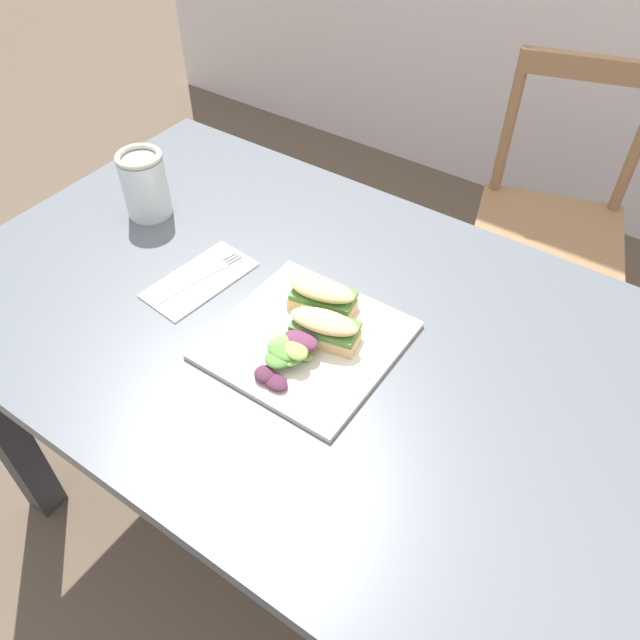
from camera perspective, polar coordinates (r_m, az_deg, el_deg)
The scene contains 10 objects.
ground_plane at distance 1.63m, azimuth 2.11°, elevation -23.44°, with size 8.67×8.67×0.00m, color brown.
dining_table at distance 1.17m, azimuth 0.10°, elevation -4.75°, with size 1.41×0.83×0.74m.
chair_wooden_far at distance 1.90m, azimuth 20.09°, elevation 8.09°, with size 0.50×0.50×0.87m.
plate_lunch at distance 1.05m, azimuth -1.24°, elevation -1.85°, with size 0.29×0.29×0.01m, color beige.
sandwich_half_front at distance 1.03m, azimuth 0.39°, elevation -0.71°, with size 0.13×0.08×0.06m.
sandwich_half_back at distance 1.08m, azimuth 0.23°, elevation 2.16°, with size 0.13×0.08×0.06m.
salad_mixed_greens at distance 1.01m, azimuth -2.67°, elevation -2.71°, with size 0.09×0.15×0.04m.
napkin_folded at distance 1.19m, azimuth -10.85°, elevation 3.62°, with size 0.10×0.21×0.00m, color silver.
fork_on_napkin at distance 1.19m, azimuth -10.20°, elevation 4.14°, with size 0.06×0.19×0.00m.
mason_jar_iced_tea at distance 1.35m, azimuth -15.57°, elevation 11.56°, with size 0.09×0.09×0.14m.
Camera 1 is at (0.29, -0.51, 1.52)m, focal length 35.25 mm.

